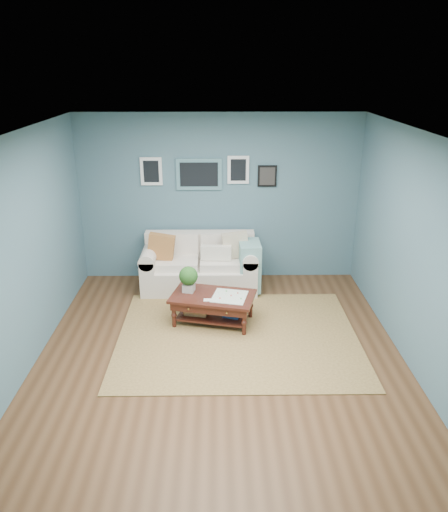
{
  "coord_description": "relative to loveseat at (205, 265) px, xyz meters",
  "views": [
    {
      "loc": [
        -0.02,
        -5.33,
        3.39
      ],
      "look_at": [
        0.06,
        1.0,
        0.94
      ],
      "focal_mm": 35.0,
      "sensor_mm": 36.0,
      "label": 1
    }
  ],
  "objects": [
    {
      "name": "area_rug",
      "position": [
        0.47,
        -1.58,
        -0.38
      ],
      "size": [
        3.15,
        2.52,
        0.01
      ],
      "primitive_type": "cube",
      "color": "brown",
      "rests_on": "ground"
    },
    {
      "name": "loveseat",
      "position": [
        0.0,
        0.0,
        0.0
      ],
      "size": [
        1.85,
        0.84,
        0.95
      ],
      "color": "silver",
      "rests_on": "ground"
    },
    {
      "name": "room_shell",
      "position": [
        0.23,
        -1.97,
        0.97
      ],
      "size": [
        5.0,
        5.02,
        2.7
      ],
      "color": "brown",
      "rests_on": "ground"
    },
    {
      "name": "coffee_table",
      "position": [
        0.08,
        -1.16,
        -0.04
      ],
      "size": [
        1.24,
        0.89,
        0.79
      ],
      "rotation": [
        0.0,
        0.0,
        -0.23
      ],
      "color": "#340F0E",
      "rests_on": "ground"
    }
  ]
}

